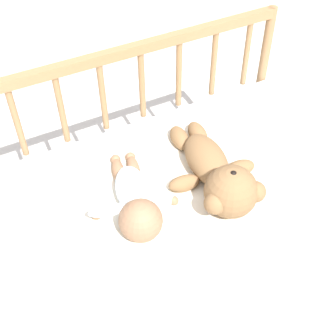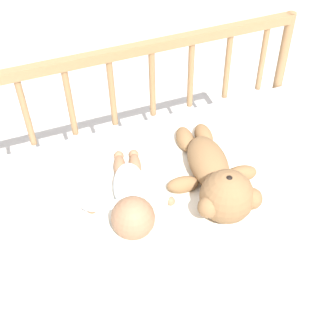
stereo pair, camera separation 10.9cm
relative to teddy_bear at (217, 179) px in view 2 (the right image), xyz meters
name	(u,v)px [view 2 (the right image)]	position (x,y,z in m)	size (l,w,h in m)	color
ground_plane	(167,270)	(-0.12, 0.11, -0.59)	(12.00, 12.00, 0.00)	silver
crib_mattress	(167,230)	(-0.12, 0.11, -0.33)	(1.24, 0.61, 0.53)	silver
crib_rail	(134,105)	(-0.12, 0.44, 0.00)	(1.24, 0.04, 0.83)	#997047
blanket	(175,180)	(-0.10, 0.09, -0.06)	(0.78, 0.55, 0.01)	silver
teddy_bear	(217,179)	(0.00, 0.00, 0.00)	(0.30, 0.46, 0.16)	olive
baby	(131,199)	(-0.26, 0.03, -0.02)	(0.29, 0.38, 0.13)	white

